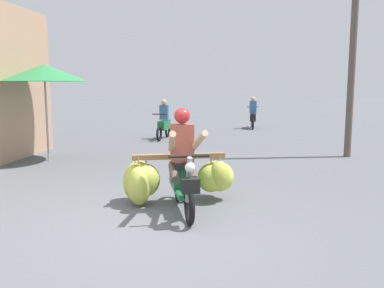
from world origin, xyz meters
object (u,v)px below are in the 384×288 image
(motorbike_main_loaded, at_px, (179,175))
(motorbike_distant_ahead_right, at_px, (253,116))
(motorbike_distant_ahead_left, at_px, (164,123))
(market_umbrella_near_shop, at_px, (44,73))
(utility_pole, at_px, (354,34))

(motorbike_main_loaded, height_order, motorbike_distant_ahead_right, motorbike_main_loaded)
(motorbike_main_loaded, distance_m, motorbike_distant_ahead_left, 8.12)
(market_umbrella_near_shop, bearing_deg, motorbike_distant_ahead_left, 65.84)
(motorbike_main_loaded, distance_m, motorbike_distant_ahead_right, 11.98)
(motorbike_distant_ahead_left, relative_size, market_umbrella_near_shop, 0.67)
(motorbike_distant_ahead_right, bearing_deg, motorbike_main_loaded, -96.22)
(motorbike_main_loaded, relative_size, market_umbrella_near_shop, 0.82)
(motorbike_main_loaded, bearing_deg, utility_pole, 53.08)
(motorbike_distant_ahead_right, height_order, utility_pole, utility_pole)
(motorbike_distant_ahead_right, distance_m, utility_pole, 7.81)
(motorbike_distant_ahead_right, bearing_deg, utility_pole, -70.54)
(market_umbrella_near_shop, xyz_separation_m, utility_pole, (7.66, 1.65, 1.01))
(motorbike_distant_ahead_right, relative_size, utility_pole, 0.25)
(motorbike_distant_ahead_right, bearing_deg, market_umbrella_near_shop, -121.29)
(motorbike_main_loaded, relative_size, motorbike_distant_ahead_left, 1.23)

